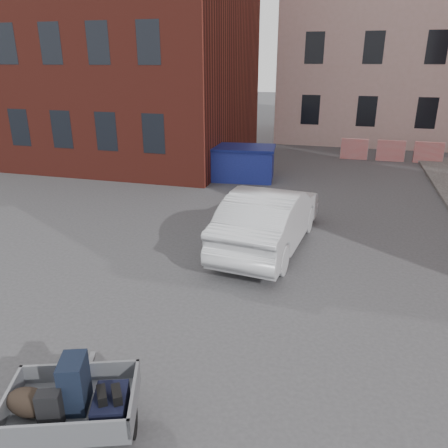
% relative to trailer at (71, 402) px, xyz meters
% --- Properties ---
extents(ground, '(120.00, 120.00, 0.00)m').
position_rel_trailer_xyz_m(ground, '(1.00, 3.66, -0.61)').
color(ground, '#38383A').
rests_on(ground, ground).
extents(building_brick, '(12.00, 10.00, 14.00)m').
position_rel_trailer_xyz_m(building_brick, '(-8.00, 16.66, 6.39)').
color(building_brick, '#591E16').
rests_on(building_brick, ground).
extents(building_pink, '(16.00, 8.00, 14.00)m').
position_rel_trailer_xyz_m(building_pink, '(7.00, 25.66, 6.39)').
color(building_pink, '#C5A197').
rests_on(building_pink, ground).
extents(far_building, '(6.00, 6.00, 8.00)m').
position_rel_trailer_xyz_m(far_building, '(-19.00, 25.66, 3.39)').
color(far_building, maroon).
rests_on(far_building, ground).
extents(barriers, '(4.70, 0.18, 1.00)m').
position_rel_trailer_xyz_m(barriers, '(5.20, 18.66, -0.11)').
color(barriers, red).
rests_on(barriers, ground).
extents(trailer, '(1.88, 1.98, 1.20)m').
position_rel_trailer_xyz_m(trailer, '(0.00, 0.00, 0.00)').
color(trailer, black).
rests_on(trailer, ground).
extents(dumpster, '(3.40, 2.02, 1.36)m').
position_rel_trailer_xyz_m(dumpster, '(-1.25, 13.37, 0.07)').
color(dumpster, navy).
rests_on(dumpster, ground).
extents(silver_car, '(2.21, 5.02, 1.60)m').
position_rel_trailer_xyz_m(silver_car, '(1.32, 6.89, 0.19)').
color(silver_car, '#BABDC3').
rests_on(silver_car, ground).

